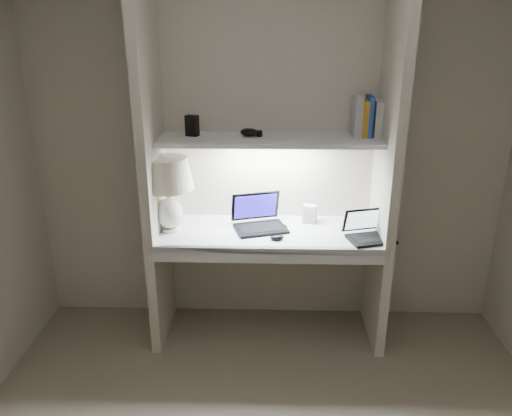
{
  "coord_description": "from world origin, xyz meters",
  "views": [
    {
      "loc": [
        0.01,
        -1.78,
        2.05
      ],
      "look_at": [
        -0.08,
        1.05,
        0.99
      ],
      "focal_mm": 35.0,
      "sensor_mm": 36.0,
      "label": 1
    }
  ],
  "objects_px": {
    "laptop_main": "(259,220)",
    "book_row": "(372,117)",
    "table_lamp": "(168,182)",
    "laptop_netbook": "(368,232)",
    "speaker": "(310,214)"
  },
  "relations": [
    {
      "from": "speaker",
      "to": "book_row",
      "type": "relative_size",
      "value": 0.49
    },
    {
      "from": "laptop_main",
      "to": "laptop_netbook",
      "type": "height_order",
      "value": "laptop_main"
    },
    {
      "from": "laptop_netbook",
      "to": "speaker",
      "type": "height_order",
      "value": "laptop_netbook"
    },
    {
      "from": "laptop_main",
      "to": "book_row",
      "type": "relative_size",
      "value": 1.54
    },
    {
      "from": "table_lamp",
      "to": "speaker",
      "type": "relative_size",
      "value": 3.95
    },
    {
      "from": "table_lamp",
      "to": "laptop_netbook",
      "type": "xyz_separation_m",
      "value": [
        1.27,
        -0.08,
        -0.29
      ]
    },
    {
      "from": "table_lamp",
      "to": "laptop_netbook",
      "type": "distance_m",
      "value": 1.3
    },
    {
      "from": "laptop_main",
      "to": "speaker",
      "type": "distance_m",
      "value": 0.35
    },
    {
      "from": "laptop_netbook",
      "to": "speaker",
      "type": "relative_size",
      "value": 2.65
    },
    {
      "from": "laptop_netbook",
      "to": "book_row",
      "type": "distance_m",
      "value": 0.73
    },
    {
      "from": "laptop_netbook",
      "to": "book_row",
      "type": "height_order",
      "value": "book_row"
    },
    {
      "from": "table_lamp",
      "to": "laptop_main",
      "type": "height_order",
      "value": "table_lamp"
    },
    {
      "from": "table_lamp",
      "to": "book_row",
      "type": "distance_m",
      "value": 1.36
    },
    {
      "from": "table_lamp",
      "to": "speaker",
      "type": "xyz_separation_m",
      "value": [
        0.92,
        0.17,
        -0.27
      ]
    },
    {
      "from": "laptop_netbook",
      "to": "book_row",
      "type": "bearing_deg",
      "value": 70.4
    }
  ]
}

